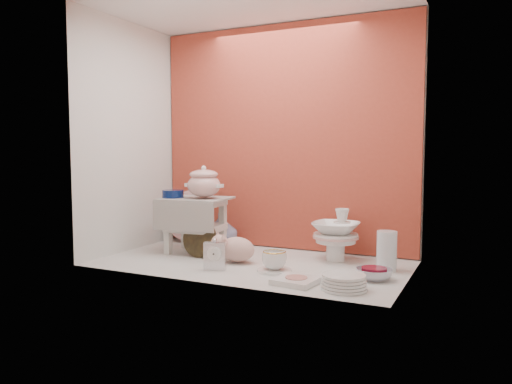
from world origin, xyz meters
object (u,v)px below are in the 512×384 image
(porcelain_tower, at_px, (336,234))
(gold_rim_teacup, at_px, (274,260))
(step_stool, at_px, (196,225))
(dinner_plate_stack, at_px, (344,282))
(crystal_bowl, at_px, (374,274))
(mantel_clock, at_px, (215,254))
(blue_white_vase, at_px, (221,230))
(plush_pig, at_px, (237,249))
(soup_tureen, at_px, (204,182))
(floral_platter, at_px, (192,216))

(porcelain_tower, bearing_deg, gold_rim_teacup, -118.41)
(step_stool, relative_size, dinner_plate_stack, 1.86)
(step_stool, xyz_separation_m, dinner_plate_stack, (1.11, -0.44, -0.14))
(step_stool, height_order, dinner_plate_stack, step_stool)
(dinner_plate_stack, bearing_deg, step_stool, 158.57)
(gold_rim_teacup, distance_m, crystal_bowl, 0.54)
(porcelain_tower, bearing_deg, mantel_clock, -136.01)
(blue_white_vase, relative_size, porcelain_tower, 0.74)
(blue_white_vase, height_order, mantel_clock, blue_white_vase)
(gold_rim_teacup, xyz_separation_m, porcelain_tower, (0.22, 0.41, 0.09))
(plush_pig, relative_size, dinner_plate_stack, 1.24)
(step_stool, height_order, mantel_clock, step_stool)
(soup_tureen, relative_size, floral_platter, 0.65)
(step_stool, height_order, crystal_bowl, step_stool)
(floral_platter, bearing_deg, step_stool, -53.67)
(plush_pig, distance_m, dinner_plate_stack, 0.78)
(plush_pig, relative_size, crystal_bowl, 1.49)
(dinner_plate_stack, bearing_deg, crystal_bowl, 69.39)
(soup_tureen, xyz_separation_m, dinner_plate_stack, (1.03, -0.41, -0.43))
(step_stool, relative_size, mantel_clock, 2.37)
(floral_platter, height_order, plush_pig, floral_platter)
(blue_white_vase, bearing_deg, soup_tureen, -86.35)
(blue_white_vase, distance_m, gold_rim_teacup, 0.77)
(plush_pig, bearing_deg, crystal_bowl, -15.25)
(blue_white_vase, bearing_deg, porcelain_tower, -4.49)
(soup_tureen, relative_size, blue_white_vase, 1.07)
(plush_pig, height_order, dinner_plate_stack, plush_pig)
(plush_pig, bearing_deg, dinner_plate_stack, -33.79)
(soup_tureen, bearing_deg, porcelain_tower, 12.10)
(step_stool, relative_size, floral_platter, 1.08)
(floral_platter, distance_m, porcelain_tower, 1.13)
(floral_platter, relative_size, gold_rim_teacup, 2.88)
(floral_platter, height_order, gold_rim_teacup, floral_platter)
(blue_white_vase, distance_m, crystal_bowl, 1.21)
(soup_tureen, distance_m, dinner_plate_stack, 1.19)
(floral_platter, xyz_separation_m, crystal_bowl, (1.43, -0.50, -0.16))
(step_stool, distance_m, porcelain_tower, 0.91)
(soup_tureen, bearing_deg, blue_white_vase, 93.65)
(soup_tureen, relative_size, dinner_plate_stack, 1.12)
(mantel_clock, bearing_deg, crystal_bowl, -6.35)
(crystal_bowl, bearing_deg, floral_platter, 160.66)
(porcelain_tower, bearing_deg, plush_pig, -149.19)
(floral_platter, bearing_deg, gold_rim_teacup, -32.37)
(plush_pig, distance_m, crystal_bowl, 0.82)
(dinner_plate_stack, height_order, porcelain_tower, porcelain_tower)
(floral_platter, xyz_separation_m, porcelain_tower, (1.12, -0.16, -0.03))
(step_stool, relative_size, porcelain_tower, 1.30)
(floral_platter, height_order, porcelain_tower, floral_platter)
(plush_pig, relative_size, porcelain_tower, 0.87)
(mantel_clock, distance_m, crystal_bowl, 0.86)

